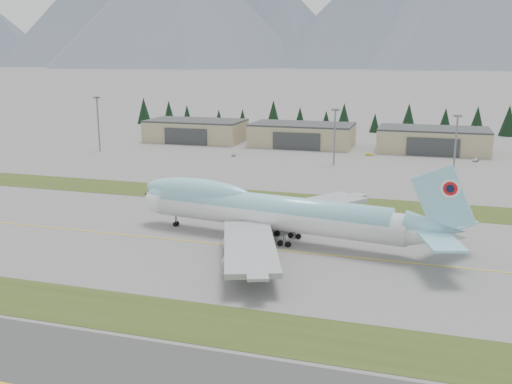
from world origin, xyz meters
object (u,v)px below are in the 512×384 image
(hangar_left, at_px, (196,130))
(service_vehicle_b, at_px, (369,156))
(service_vehicle_a, at_px, (234,156))
(boeing_747_freighter, at_px, (271,211))
(hangar_right, at_px, (433,140))
(service_vehicle_c, at_px, (476,161))
(hangar_center, at_px, (302,135))

(hangar_left, xyz_separation_m, service_vehicle_b, (88.83, -18.75, -5.39))
(hangar_left, bearing_deg, service_vehicle_a, -48.15)
(boeing_747_freighter, height_order, hangar_left, boeing_747_freighter)
(hangar_left, height_order, service_vehicle_b, hangar_left)
(hangar_right, relative_size, service_vehicle_c, 11.06)
(hangar_right, bearing_deg, service_vehicle_b, -144.38)
(boeing_747_freighter, bearing_deg, hangar_left, 127.07)
(service_vehicle_a, relative_size, service_vehicle_b, 1.00)
(boeing_747_freighter, bearing_deg, service_vehicle_c, 74.81)
(hangar_right, bearing_deg, boeing_747_freighter, -104.24)
(hangar_center, height_order, hangar_right, same)
(boeing_747_freighter, relative_size, service_vehicle_b, 21.28)
(hangar_left, bearing_deg, boeing_747_freighter, -61.24)
(hangar_right, relative_size, service_vehicle_a, 12.55)
(service_vehicle_a, bearing_deg, boeing_747_freighter, -78.53)
(boeing_747_freighter, relative_size, hangar_right, 1.69)
(hangar_right, height_order, service_vehicle_a, hangar_right)
(boeing_747_freighter, distance_m, hangar_left, 163.43)
(hangar_center, height_order, service_vehicle_a, hangar_center)
(hangar_center, bearing_deg, service_vehicle_b, -29.00)
(hangar_center, bearing_deg, boeing_747_freighter, -80.63)
(hangar_right, distance_m, service_vehicle_a, 90.23)
(hangar_left, xyz_separation_m, service_vehicle_a, (32.62, -36.42, -5.39))
(service_vehicle_c, bearing_deg, hangar_right, 151.56)
(hangar_center, xyz_separation_m, service_vehicle_c, (77.16, -20.13, -5.39))
(boeing_747_freighter, distance_m, service_vehicle_c, 134.45)
(service_vehicle_a, bearing_deg, hangar_center, 46.60)
(boeing_747_freighter, relative_size, hangar_center, 1.69)
(boeing_747_freighter, height_order, hangar_right, boeing_747_freighter)
(boeing_747_freighter, relative_size, hangar_left, 1.69)
(hangar_center, distance_m, service_vehicle_a, 43.08)
(hangar_left, relative_size, service_vehicle_b, 12.61)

